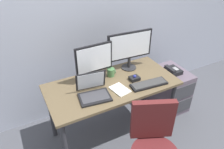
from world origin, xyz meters
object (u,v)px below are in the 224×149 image
monitor_main (130,47)px  laptop (93,91)px  file_cabinet (169,89)px  monitor_side (94,61)px  coffee_mug (111,72)px  trackball_mouse (134,78)px  desk_phone (173,71)px  paper_notepad (120,90)px  keyboard (149,84)px

monitor_main → laptop: (-0.60, -0.30, -0.22)m
laptop → file_cabinet: bearing=8.3°
file_cabinet → monitor_side: 1.30m
coffee_mug → trackball_mouse: bearing=-45.8°
desk_phone → laptop: 1.23m
file_cabinet → laptop: bearing=-171.7°
paper_notepad → monitor_main: bearing=47.0°
monitor_side → paper_notepad: monitor_side is taller
file_cabinet → keyboard: (-0.61, -0.29, 0.48)m
file_cabinet → monitor_side: monitor_side is taller
monitor_main → paper_notepad: size_ratio=2.68×
laptop → trackball_mouse: (0.52, 0.04, -0.03)m
monitor_side → coffee_mug: (0.20, -0.01, -0.19)m
monitor_side → keyboard: (0.48, -0.37, -0.23)m
keyboard → coffee_mug: (-0.28, 0.36, 0.03)m
file_cabinet → laptop: size_ratio=1.70×
monitor_side → keyboard: 0.64m
desk_phone → keyboard: (-0.60, -0.28, 0.15)m
desk_phone → trackball_mouse: trackball_mouse is taller
desk_phone → laptop: laptop is taller
keyboard → laptop: 0.62m
paper_notepad → laptop: bearing=170.6°
trackball_mouse → paper_notepad: trackball_mouse is taller
file_cabinet → monitor_main: bearing=169.1°
desk_phone → monitor_main: size_ratio=0.36×
laptop → coffee_mug: bearing=36.6°
monitor_main → monitor_side: (-0.47, -0.04, -0.04)m
monitor_side → file_cabinet: bearing=-4.1°
paper_notepad → desk_phone: bearing=12.6°
monitor_side → trackball_mouse: (0.39, -0.21, -0.22)m
file_cabinet → monitor_main: 0.97m
paper_notepad → file_cabinet: bearing=13.5°
desk_phone → coffee_mug: (-0.88, 0.08, 0.19)m
desk_phone → file_cabinet: bearing=63.2°
desk_phone → keyboard: 0.68m
file_cabinet → laptop: (-1.22, -0.18, 0.52)m
keyboard → coffee_mug: 0.46m
desk_phone → monitor_main: (-0.61, 0.13, 0.42)m
monitor_side → laptop: monitor_side is taller
desk_phone → keyboard: keyboard is taller
desk_phone → paper_notepad: size_ratio=0.96×
monitor_side → paper_notepad: size_ratio=2.06×
monitor_side → trackball_mouse: 0.49m
monitor_main → laptop: monitor_main is taller
monitor_side → laptop: 0.34m
desk_phone → coffee_mug: 0.90m
monitor_main → monitor_side: bearing=-175.0°
monitor_main → monitor_side: size_ratio=1.30×
monitor_side → coffee_mug: size_ratio=4.50×
desk_phone → coffee_mug: size_ratio=2.10×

